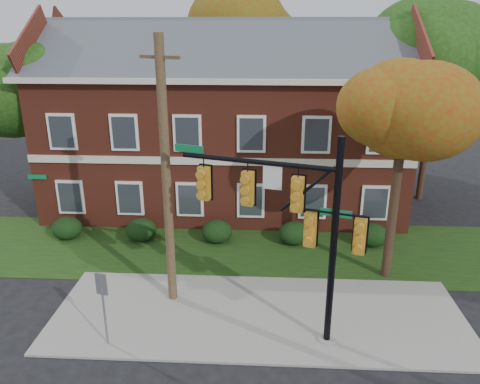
# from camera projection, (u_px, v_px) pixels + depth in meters

# --- Properties ---
(ground) EXTENTS (120.00, 120.00, 0.00)m
(ground) POSITION_uv_depth(u_px,v_px,m) (258.00, 334.00, 15.11)
(ground) COLOR black
(ground) RESTS_ON ground
(sidewalk) EXTENTS (14.00, 5.00, 0.08)m
(sidewalk) POSITION_uv_depth(u_px,v_px,m) (258.00, 315.00, 16.03)
(sidewalk) COLOR gray
(sidewalk) RESTS_ON ground
(grass_strip) EXTENTS (30.00, 6.00, 0.04)m
(grass_strip) POSITION_uv_depth(u_px,v_px,m) (260.00, 250.00, 20.74)
(grass_strip) COLOR #193811
(grass_strip) RESTS_ON ground
(apartment_building) EXTENTS (18.80, 8.80, 9.74)m
(apartment_building) POSITION_uv_depth(u_px,v_px,m) (226.00, 114.00, 24.77)
(apartment_building) COLOR maroon
(apartment_building) RESTS_ON ground
(hedge_far_left) EXTENTS (1.40, 1.26, 1.05)m
(hedge_far_left) POSITION_uv_depth(u_px,v_px,m) (67.00, 228.00, 21.69)
(hedge_far_left) COLOR black
(hedge_far_left) RESTS_ON ground
(hedge_left) EXTENTS (1.40, 1.26, 1.05)m
(hedge_left) POSITION_uv_depth(u_px,v_px,m) (141.00, 230.00, 21.51)
(hedge_left) COLOR black
(hedge_left) RESTS_ON ground
(hedge_center) EXTENTS (1.40, 1.26, 1.05)m
(hedge_center) POSITION_uv_depth(u_px,v_px,m) (217.00, 232.00, 21.33)
(hedge_center) COLOR black
(hedge_center) RESTS_ON ground
(hedge_right) EXTENTS (1.40, 1.26, 1.05)m
(hedge_right) POSITION_uv_depth(u_px,v_px,m) (294.00, 233.00, 21.15)
(hedge_right) COLOR black
(hedge_right) RESTS_ON ground
(hedge_far_right) EXTENTS (1.40, 1.26, 1.05)m
(hedge_far_right) POSITION_uv_depth(u_px,v_px,m) (372.00, 235.00, 20.97)
(hedge_far_right) COLOR black
(hedge_far_right) RESTS_ON ground
(tree_near_right) EXTENTS (4.50, 4.25, 8.58)m
(tree_near_right) POSITION_uv_depth(u_px,v_px,m) (413.00, 109.00, 16.22)
(tree_near_right) COLOR black
(tree_near_right) RESTS_ON ground
(tree_left_rear) EXTENTS (5.40, 5.10, 8.88)m
(tree_left_rear) POSITION_uv_depth(u_px,v_px,m) (32.00, 82.00, 23.65)
(tree_left_rear) COLOR black
(tree_left_rear) RESTS_ON ground
(tree_right_rear) EXTENTS (6.30, 5.95, 10.62)m
(tree_right_rear) POSITION_uv_depth(u_px,v_px,m) (446.00, 52.00, 23.93)
(tree_right_rear) COLOR black
(tree_right_rear) RESTS_ON ground
(tree_far_rear) EXTENTS (6.84, 6.46, 11.52)m
(tree_far_rear) POSITION_uv_depth(u_px,v_px,m) (255.00, 34.00, 30.77)
(tree_far_rear) COLOR black
(tree_far_rear) RESTS_ON ground
(traffic_signal) EXTENTS (5.72, 1.86, 6.62)m
(traffic_signal) POSITION_uv_depth(u_px,v_px,m) (294.00, 217.00, 13.70)
(traffic_signal) COLOR gray
(traffic_signal) RESTS_ON ground
(utility_pole) EXTENTS (1.36, 0.65, 9.22)m
(utility_pole) POSITION_uv_depth(u_px,v_px,m) (166.00, 177.00, 15.45)
(utility_pole) COLOR #453420
(utility_pole) RESTS_ON ground
(sign_post) EXTENTS (0.37, 0.13, 2.54)m
(sign_post) POSITION_uv_depth(u_px,v_px,m) (103.00, 297.00, 13.99)
(sign_post) COLOR slate
(sign_post) RESTS_ON ground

